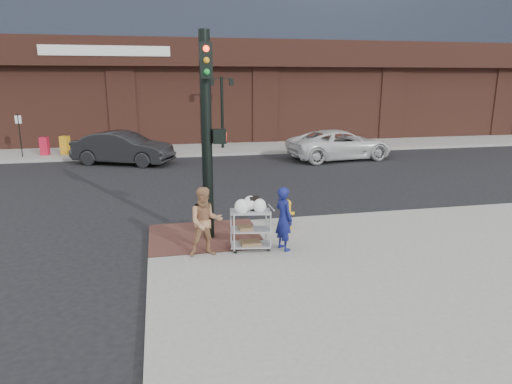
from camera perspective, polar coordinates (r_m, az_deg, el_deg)
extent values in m
plane|color=black|center=(11.04, -2.77, -7.57)|extent=(220.00, 220.00, 0.00)
cube|color=gray|center=(44.63, 6.47, 8.79)|extent=(65.00, 36.00, 0.15)
cube|color=#4E2C24|center=(11.75, -6.40, -5.47)|extent=(2.80, 2.40, 0.01)
cylinder|color=black|center=(26.46, -4.25, 9.83)|extent=(0.16, 0.16, 4.00)
cube|color=black|center=(26.39, -4.33, 13.95)|extent=(1.20, 0.06, 0.06)
cube|color=black|center=(26.32, -5.54, 13.49)|extent=(0.22, 0.22, 0.35)
cube|color=black|center=(26.47, -3.11, 13.53)|extent=(0.22, 0.22, 0.35)
cylinder|color=black|center=(26.21, -27.40, 6.30)|extent=(0.05, 0.05, 2.20)
cylinder|color=black|center=(11.09, -6.18, 6.64)|extent=(0.26, 0.26, 5.00)
cube|color=black|center=(11.12, -4.64, 6.95)|extent=(0.32, 0.28, 0.34)
cube|color=#FF260C|center=(11.14, -3.82, 6.98)|extent=(0.02, 0.18, 0.22)
cube|color=black|center=(10.73, -6.28, 16.03)|extent=(0.28, 0.18, 0.80)
imported|color=navy|center=(10.60, 3.50, -3.32)|extent=(0.52, 0.64, 1.51)
imported|color=#A8754F|center=(10.27, -6.33, -3.73)|extent=(0.80, 0.64, 1.59)
imported|color=black|center=(23.08, -16.30, 5.31)|extent=(5.07, 3.51, 1.58)
imported|color=silver|center=(23.93, 10.48, 5.84)|extent=(5.71, 3.17, 1.51)
cube|color=#949599|center=(10.52, -0.70, -2.47)|extent=(0.98, 0.65, 0.03)
cube|color=#949599|center=(10.65, -0.69, -4.72)|extent=(0.98, 0.65, 0.03)
cube|color=#949599|center=(10.78, -0.69, -6.61)|extent=(0.98, 0.65, 0.03)
cube|color=black|center=(10.55, -0.22, -1.52)|extent=(0.22, 0.14, 0.32)
cube|color=brown|center=(10.62, -1.34, -4.51)|extent=(0.30, 0.34, 0.08)
cube|color=brown|center=(10.76, -0.69, -6.36)|extent=(0.47, 0.36, 0.07)
cylinder|color=gold|center=(12.23, 3.89, -4.47)|extent=(0.27, 0.27, 0.08)
cylinder|color=gold|center=(12.12, 3.91, -2.93)|extent=(0.19, 0.19, 0.59)
sphere|color=gold|center=(12.03, 3.94, -1.46)|extent=(0.21, 0.21, 0.21)
cylinder|color=gold|center=(12.11, 3.92, -2.72)|extent=(0.38, 0.09, 0.09)
cube|color=red|center=(26.40, -24.91, 5.23)|extent=(0.45, 0.42, 0.94)
cube|color=orange|center=(26.16, -22.75, 5.40)|extent=(0.52, 0.51, 0.97)
cube|color=navy|center=(26.01, -17.96, 5.88)|extent=(0.53, 0.49, 1.07)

